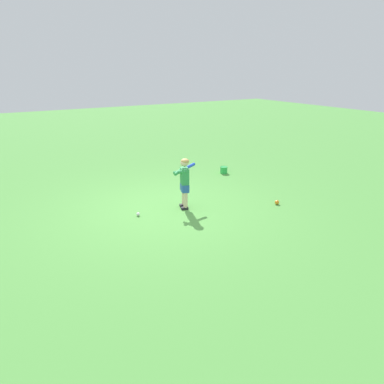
{
  "coord_description": "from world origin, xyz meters",
  "views": [
    {
      "loc": [
        3.01,
        6.2,
        2.84
      ],
      "look_at": [
        -0.43,
        0.48,
        0.45
      ],
      "focal_mm": 32.76,
      "sensor_mm": 36.0,
      "label": 1
    }
  ],
  "objects_px": {
    "play_ball_center_lawn": "(138,214)",
    "play_ball_near_batter": "(182,181)",
    "child_batter": "(184,179)",
    "toy_bucket": "(224,170)",
    "play_ball_far_left": "(277,202)"
  },
  "relations": [
    {
      "from": "play_ball_far_left",
      "to": "play_ball_near_batter",
      "type": "distance_m",
      "value": 2.63
    },
    {
      "from": "child_batter",
      "to": "toy_bucket",
      "type": "relative_size",
      "value": 5.0
    },
    {
      "from": "play_ball_center_lawn",
      "to": "play_ball_near_batter",
      "type": "distance_m",
      "value": 2.34
    },
    {
      "from": "play_ball_center_lawn",
      "to": "play_ball_near_batter",
      "type": "bearing_deg",
      "value": -141.8
    },
    {
      "from": "play_ball_near_batter",
      "to": "play_ball_center_lawn",
      "type": "bearing_deg",
      "value": 38.2
    },
    {
      "from": "play_ball_far_left",
      "to": "toy_bucket",
      "type": "relative_size",
      "value": 0.45
    },
    {
      "from": "child_batter",
      "to": "play_ball_center_lawn",
      "type": "xyz_separation_m",
      "value": [
        1.03,
        -0.1,
        -0.61
      ]
    },
    {
      "from": "child_batter",
      "to": "play_ball_near_batter",
      "type": "distance_m",
      "value": 1.85
    },
    {
      "from": "play_ball_center_lawn",
      "to": "toy_bucket",
      "type": "bearing_deg",
      "value": -154.34
    },
    {
      "from": "play_ball_near_batter",
      "to": "toy_bucket",
      "type": "relative_size",
      "value": 0.4
    },
    {
      "from": "child_batter",
      "to": "toy_bucket",
      "type": "distance_m",
      "value": 2.85
    },
    {
      "from": "play_ball_center_lawn",
      "to": "play_ball_far_left",
      "type": "xyz_separation_m",
      "value": [
        -2.85,
        0.98,
        0.01
      ]
    },
    {
      "from": "play_ball_center_lawn",
      "to": "play_ball_near_batter",
      "type": "height_order",
      "value": "play_ball_near_batter"
    },
    {
      "from": "child_batter",
      "to": "toy_bucket",
      "type": "height_order",
      "value": "child_batter"
    },
    {
      "from": "play_ball_center_lawn",
      "to": "play_ball_far_left",
      "type": "relative_size",
      "value": 0.76
    }
  ]
}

